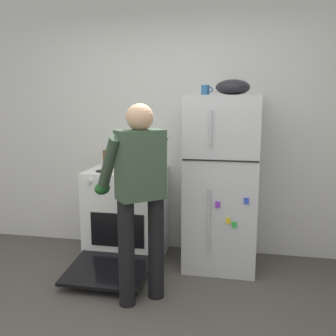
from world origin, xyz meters
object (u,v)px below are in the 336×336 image
at_px(stove_range, 127,215).
at_px(person_cook, 139,187).
at_px(coffee_mug, 206,90).
at_px(refrigerator, 222,182).
at_px(pepper_mill, 105,157).
at_px(mixing_bowl, 233,87).
at_px(red_pot, 140,164).

height_order(stove_range, person_cook, person_cook).
bearing_deg(coffee_mug, refrigerator, -15.84).
relative_size(stove_range, pepper_mill, 7.75).
xyz_separation_m(refrigerator, coffee_mug, (-0.18, 0.05, 0.88)).
relative_size(stove_range, person_cook, 0.77).
bearing_deg(pepper_mill, person_cook, -57.28).
xyz_separation_m(person_cook, mixing_bowl, (0.67, 0.84, 0.79)).
bearing_deg(red_pot, coffee_mug, 9.06).
height_order(refrigerator, person_cook, refrigerator).
height_order(refrigerator, stove_range, refrigerator).
height_order(red_pot, pepper_mill, pepper_mill).
distance_m(stove_range, coffee_mug, 1.49).
bearing_deg(refrigerator, coffee_mug, 164.16).
xyz_separation_m(stove_range, person_cook, (0.37, -0.82, 0.50)).
xyz_separation_m(pepper_mill, mixing_bowl, (1.34, -0.20, 0.73)).
xyz_separation_m(red_pot, pepper_mill, (-0.46, 0.25, 0.02)).
distance_m(refrigerator, mixing_bowl, 0.91).
distance_m(refrigerator, coffee_mug, 0.90).
distance_m(refrigerator, red_pot, 0.82).
relative_size(stove_range, red_pot, 3.81).
distance_m(refrigerator, stove_range, 1.04).
bearing_deg(red_pot, mixing_bowl, 3.23).
xyz_separation_m(red_pot, coffee_mug, (0.63, 0.10, 0.72)).
xyz_separation_m(refrigerator, red_pot, (-0.80, -0.05, 0.16)).
relative_size(coffee_mug, mixing_bowl, 0.35).
bearing_deg(coffee_mug, red_pot, -170.94).
bearing_deg(person_cook, pepper_mill, 122.72).
height_order(person_cook, red_pot, person_cook).
distance_m(refrigerator, person_cook, 1.04).
height_order(refrigerator, coffee_mug, coffee_mug).
distance_m(coffee_mug, pepper_mill, 1.30).
bearing_deg(mixing_bowl, stove_range, -179.01).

